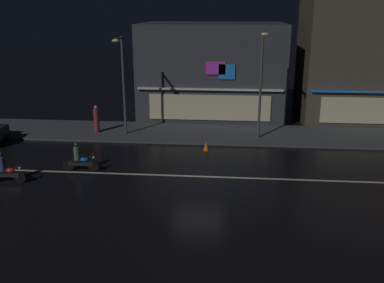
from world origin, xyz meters
The scene contains 11 objects.
ground_plane centered at (0.00, 0.00, 0.00)m, with size 140.00×140.00×0.00m, color black.
lane_divider_stripe centered at (0.00, 0.00, 0.01)m, with size 36.60×0.16×0.01m, color beige.
sidewalk_far centered at (0.00, 7.35, 0.07)m, with size 38.52×4.60×0.14m, color #424447.
storefront_left_block centered at (11.56, 12.82, 4.39)m, with size 9.83×6.49×8.79m.
storefront_center_block centered at (0.00, 13.26, 3.45)m, with size 10.62×7.38×6.91m.
streetlamp_west centered at (-5.27, 6.39, 3.86)m, with size 0.44×1.64×6.20m.
streetlamp_mid centered at (3.26, 6.32, 4.07)m, with size 0.44×1.64×6.61m.
pedestrian_on_sidewalk centered at (-7.25, 6.80, 0.97)m, with size 0.36×0.36×1.79m.
motorcycle_lead centered at (-9.13, -1.57, 0.63)m, with size 1.90×0.60×1.52m.
motorcycle_opposite_lane centered at (-6.12, 0.21, 0.63)m, with size 1.90×0.60×1.52m.
traffic_cone centered at (0.11, 4.08, 0.28)m, with size 0.36×0.36×0.55m, color orange.
Camera 1 is at (1.41, -19.54, 7.97)m, focal length 39.87 mm.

